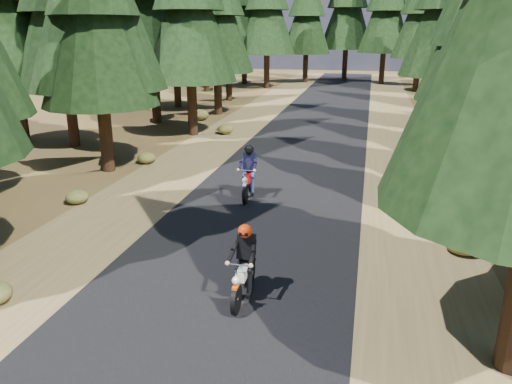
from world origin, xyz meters
TOP-DOWN VIEW (x-y plane):
  - ground at (0.00, 0.00)m, footprint 120.00×120.00m
  - road at (0.00, 5.00)m, footprint 6.00×100.00m
  - shoulder_l at (-4.60, 5.00)m, footprint 3.20×100.00m
  - shoulder_r at (4.60, 5.00)m, footprint 3.20×100.00m
  - understory_shrubs at (0.82, 10.18)m, footprint 16.50×28.04m
  - rider_lead at (0.64, -2.50)m, footprint 0.56×1.85m
  - rider_follow at (-0.86, 4.11)m, footprint 0.77×2.08m

SIDE VIEW (x-z plane):
  - ground at x=0.00m, z-range 0.00..0.00m
  - shoulder_l at x=-4.60m, z-range 0.00..0.01m
  - shoulder_r at x=4.60m, z-range 0.00..0.01m
  - road at x=0.00m, z-range 0.00..0.01m
  - understory_shrubs at x=0.82m, z-range -0.06..0.63m
  - rider_lead at x=0.64m, z-range -0.27..1.38m
  - rider_follow at x=-0.86m, z-range -0.30..1.52m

